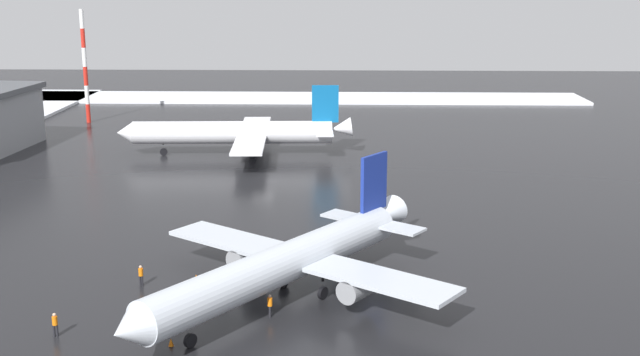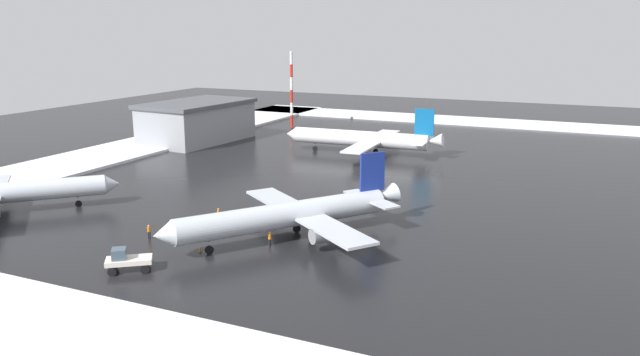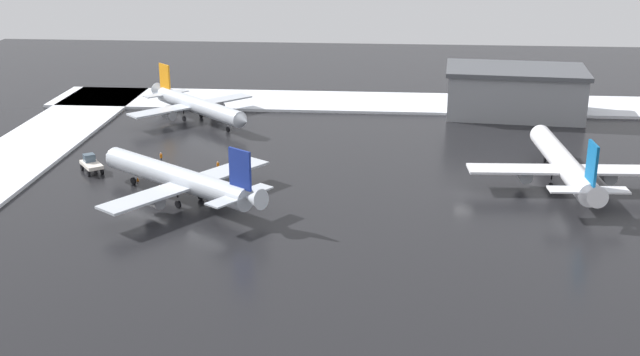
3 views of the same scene
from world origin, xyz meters
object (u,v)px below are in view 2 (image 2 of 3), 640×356
Objects in this scene: airplane_distant_tail at (2,193)px; cargo_hangar at (197,121)px; airplane_foreground_jet at (364,139)px; ground_crew_mid_apron at (219,214)px; ground_crew_near_tug at (270,238)px; airplane_parked_starboard at (290,214)px; pushback_tug at (126,259)px; antenna_mast at (292,90)px; traffic_cone_near_nose at (200,249)px; ground_crew_by_nose_gear at (149,231)px; traffic_cone_mid_line at (251,220)px.

cargo_hangar reaches higher than airplane_distant_tail.
airplane_foreground_jet is 48.77m from ground_crew_mid_apron.
ground_crew_mid_apron is 0.07× the size of cargo_hangar.
ground_crew_near_tug is at bearing 86.54° from ground_crew_mid_apron.
pushback_tug is (15.82, -10.72, -1.80)m from airplane_parked_starboard.
ground_crew_near_tug is at bearing 25.41° from antenna_mast.
airplane_foreground_jet reaches higher than traffic_cone_near_nose.
traffic_cone_near_nose is (58.24, 41.62, -4.17)m from cargo_hangar.
pushback_tug is at bearing 49.94° from ground_crew_near_tug.
pushback_tug is 18.54m from ground_crew_mid_apron.
airplane_parked_starboard is at bearing 104.58° from ground_crew_by_nose_gear.
cargo_hangar is at bearing -117.55° from ground_crew_mid_apron.
ground_crew_near_tug is 0.09× the size of antenna_mast.
airplane_parked_starboard reaches higher than airplane_distant_tail.
ground_crew_by_nose_gear is 0.09× the size of antenna_mast.
cargo_hangar is 47.71× the size of traffic_cone_mid_line.
airplane_foreground_jet is 38.71m from cargo_hangar.
traffic_cone_mid_line is at bearing 134.82° from ground_crew_by_nose_gear.
pushback_tug reaches higher than ground_crew_near_tug.
pushback_tug is 96.95m from antenna_mast.
airplane_foreground_jet is 1.24× the size of cargo_hangar.
airplane_parked_starboard is 11.07m from traffic_cone_near_nose.
airplane_distant_tail reaches higher than ground_crew_by_nose_gear.
ground_crew_by_nose_gear is 66.20m from cargo_hangar.
cargo_hangar reaches higher than ground_crew_by_nose_gear.
ground_crew_mid_apron is at bearing -66.85° from airplane_parked_starboard.
ground_crew_by_nose_gear is (-9.13, -4.65, -0.31)m from pushback_tug.
airplane_parked_starboard is at bearing 101.74° from ground_crew_mid_apron.
airplane_distant_tail is at bearing 2.34° from ground_crew_near_tug.
cargo_hangar is 62.24m from traffic_cone_mid_line.
airplane_distant_tail is 13.55× the size of ground_crew_by_nose_gear.
cargo_hangar is (26.26, -9.95, -5.00)m from antenna_mast.
antenna_mast is (-83.23, 0.99, 6.55)m from airplane_distant_tail.
airplane_foreground_jet is at bearing -176.96° from traffic_cone_mid_line.
cargo_hangar is at bearing -96.62° from pushback_tug.
pushback_tug is 8.70m from traffic_cone_near_nose.
airplane_foreground_jet is 47.67m from traffic_cone_mid_line.
airplane_parked_starboard is 48.98× the size of traffic_cone_mid_line.
airplane_distant_tail is at bearing 60.21° from airplane_foreground_jet.
cargo_hangar is at bearing -1.11° from airplane_foreground_jet.
traffic_cone_near_nose is at bearing -150.50° from pushback_tug.
airplane_parked_starboard is at bearing -36.00° from airplane_distant_tail.
pushback_tug is 2.93× the size of ground_crew_near_tug.
airplane_foreground_jet reaches higher than airplane_parked_starboard.
ground_crew_near_tug is 7.89m from traffic_cone_near_nose.
pushback_tug is at bearing 86.85° from airplane_foreground_jet.
antenna_mast is at bearing -109.62° from pushback_tug.
cargo_hangar is 71.70m from traffic_cone_near_nose.
ground_crew_mid_apron is 60.44m from cargo_hangar.
airplane_parked_starboard is at bearing 63.12° from traffic_cone_mid_line.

